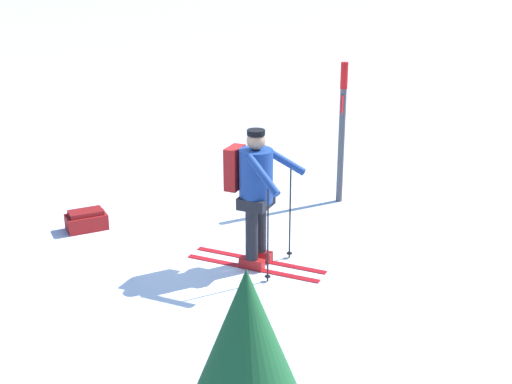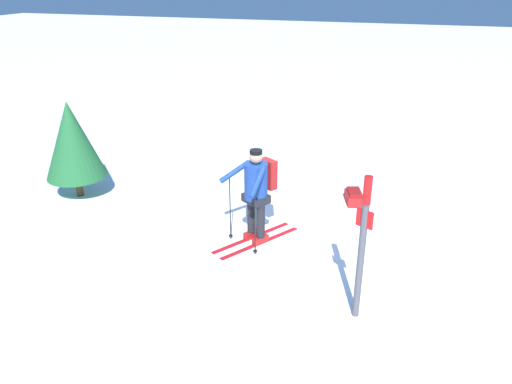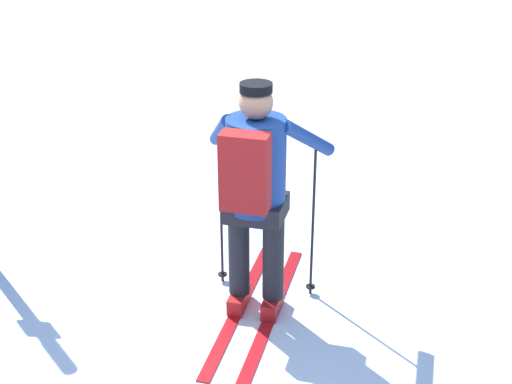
# 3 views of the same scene
# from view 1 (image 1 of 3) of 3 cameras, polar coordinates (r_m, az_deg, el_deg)

# --- Properties ---
(ground_plane) EXTENTS (80.00, 80.00, 0.00)m
(ground_plane) POSITION_cam_1_polar(r_m,az_deg,el_deg) (8.94, -3.38, -5.17)
(ground_plane) COLOR white
(skier) EXTENTS (1.62, 1.24, 1.70)m
(skier) POSITION_cam_1_polar(r_m,az_deg,el_deg) (8.33, -0.12, 0.36)
(skier) COLOR red
(skier) RESTS_ON ground_plane
(dropped_backpack) EXTENTS (0.60, 0.46, 0.27)m
(dropped_backpack) POSITION_cam_1_polar(r_m,az_deg,el_deg) (9.93, -13.41, -2.22)
(dropped_backpack) COLOR maroon
(dropped_backpack) RESTS_ON ground_plane
(trail_marker) EXTENTS (0.13, 0.23, 2.08)m
(trail_marker) POSITION_cam_1_polar(r_m,az_deg,el_deg) (10.40, 6.91, 5.60)
(trail_marker) COLOR #4C4C51
(trail_marker) RESTS_ON ground_plane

